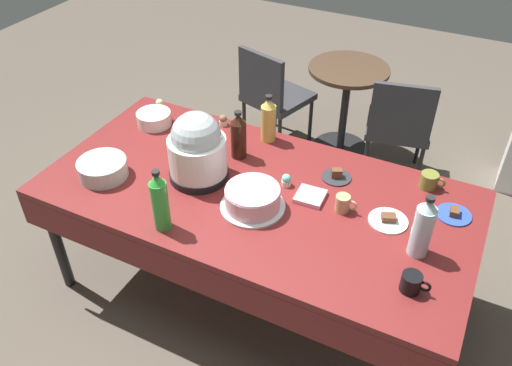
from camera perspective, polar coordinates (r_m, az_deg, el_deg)
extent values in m
plane|color=brown|center=(3.21, 0.00, -11.30)|extent=(9.00, 9.00, 0.00)
cube|color=maroon|center=(2.70, 0.00, -1.17)|extent=(2.20, 1.10, 0.04)
cylinder|color=black|center=(3.18, -20.78, -5.88)|extent=(0.06, 0.06, 0.71)
cylinder|color=black|center=(3.69, -10.96, 3.01)|extent=(0.06, 0.06, 0.71)
cylinder|color=black|center=(3.13, 21.18, -6.85)|extent=(0.06, 0.06, 0.71)
cube|color=maroon|center=(2.43, -5.87, -10.48)|extent=(2.20, 0.01, 0.18)
cube|color=maroon|center=(3.16, 4.45, 2.90)|extent=(2.20, 0.01, 0.18)
cylinder|color=silver|center=(2.58, -0.36, -2.54)|extent=(0.32, 0.32, 0.01)
cylinder|color=beige|center=(2.55, -0.37, -1.62)|extent=(0.27, 0.27, 0.10)
cylinder|color=silver|center=(2.51, -0.37, -0.72)|extent=(0.27, 0.27, 0.01)
cylinder|color=black|center=(2.78, -6.17, 1.02)|extent=(0.31, 0.31, 0.04)
cylinder|color=white|center=(2.71, -6.34, 3.00)|extent=(0.30, 0.30, 0.20)
sphere|color=#B2BCC1|center=(2.65, -6.51, 5.04)|extent=(0.26, 0.26, 0.26)
cylinder|color=#B2C6BC|center=(2.87, -16.28, 1.52)|extent=(0.26, 0.26, 0.09)
cylinder|color=silver|center=(3.24, -10.99, 6.88)|extent=(0.21, 0.21, 0.08)
cylinder|color=white|center=(2.58, 14.12, -3.99)|extent=(0.19, 0.19, 0.01)
cube|color=brown|center=(2.57, 14.19, -3.66)|extent=(0.08, 0.07, 0.03)
cylinder|color=#2D2D33|center=(2.80, 8.69, 0.63)|extent=(0.16, 0.16, 0.01)
cube|color=brown|center=(2.78, 8.74, 1.08)|extent=(0.07, 0.06, 0.05)
cylinder|color=#2D4CB2|center=(2.71, 20.63, -3.23)|extent=(0.17, 0.17, 0.01)
cube|color=brown|center=(2.70, 20.72, -2.91)|extent=(0.05, 0.06, 0.03)
cylinder|color=beige|center=(3.20, -3.57, 6.55)|extent=(0.05, 0.05, 0.03)
sphere|color=brown|center=(3.18, -3.59, 6.99)|extent=(0.05, 0.05, 0.05)
cylinder|color=beige|center=(2.71, 3.28, 0.02)|extent=(0.05, 0.05, 0.03)
sphere|color=#6BC6B2|center=(2.70, 3.31, 0.50)|extent=(0.05, 0.05, 0.05)
cylinder|color=beige|center=(3.41, -10.37, 8.14)|extent=(0.05, 0.05, 0.03)
sphere|color=beige|center=(3.40, -10.42, 8.55)|extent=(0.05, 0.05, 0.05)
cylinder|color=silver|center=(2.38, 17.53, -5.04)|extent=(0.09, 0.09, 0.25)
cone|color=silver|center=(2.29, 18.23, -2.27)|extent=(0.08, 0.08, 0.05)
cylinder|color=black|center=(2.27, 18.40, -1.62)|extent=(0.04, 0.04, 0.02)
cylinder|color=#33190F|center=(2.87, -1.89, 4.73)|extent=(0.09, 0.09, 0.21)
cone|color=#33190F|center=(2.80, -1.95, 6.98)|extent=(0.08, 0.08, 0.05)
cylinder|color=black|center=(2.78, -1.96, 7.58)|extent=(0.04, 0.04, 0.02)
cylinder|color=gold|center=(3.01, 1.35, 6.50)|extent=(0.09, 0.09, 0.22)
cone|color=gold|center=(2.94, 1.39, 8.71)|extent=(0.08, 0.08, 0.05)
cylinder|color=black|center=(2.93, 1.40, 9.29)|extent=(0.04, 0.04, 0.02)
cylinder|color=green|center=(2.43, -10.31, -2.44)|extent=(0.08, 0.08, 0.26)
cone|color=green|center=(2.34, -10.73, 0.43)|extent=(0.07, 0.07, 0.05)
cylinder|color=black|center=(2.32, -10.82, 1.10)|extent=(0.04, 0.04, 0.02)
cylinder|color=tan|center=(2.57, 9.35, -2.18)|extent=(0.07, 0.07, 0.09)
torus|color=tan|center=(2.56, 10.36, -2.41)|extent=(0.06, 0.01, 0.06)
cylinder|color=olive|center=(2.82, 18.22, 0.27)|extent=(0.09, 0.09, 0.08)
torus|color=olive|center=(2.82, 19.34, 0.01)|extent=(0.05, 0.01, 0.05)
cylinder|color=black|center=(2.28, 16.44, -10.30)|extent=(0.09, 0.09, 0.09)
torus|color=black|center=(2.27, 17.80, -10.63)|extent=(0.05, 0.01, 0.05)
cube|color=pink|center=(2.64, 5.90, -1.45)|extent=(0.15, 0.15, 0.02)
cube|color=#333338|center=(4.18, 2.41, 9.31)|extent=(0.55, 0.55, 0.05)
cube|color=#333338|center=(3.94, 0.53, 11.17)|extent=(0.41, 0.16, 0.40)
cylinder|color=black|center=(4.31, 5.92, 6.70)|extent=(0.04, 0.04, 0.40)
cylinder|color=black|center=(4.52, 2.12, 8.46)|extent=(0.04, 0.04, 0.40)
cylinder|color=black|center=(4.06, 2.56, 4.70)|extent=(0.04, 0.04, 0.40)
cylinder|color=black|center=(4.28, -1.29, 6.63)|extent=(0.04, 0.04, 0.40)
cube|color=#333338|center=(3.94, 15.12, 6.00)|extent=(0.52, 0.52, 0.05)
cube|color=#333338|center=(3.65, 15.55, 7.37)|extent=(0.42, 0.13, 0.40)
cylinder|color=black|center=(4.23, 17.29, 4.32)|extent=(0.04, 0.04, 0.40)
cylinder|color=black|center=(4.21, 12.19, 5.15)|extent=(0.04, 0.04, 0.40)
cylinder|color=black|center=(3.91, 17.21, 1.34)|extent=(0.04, 0.04, 0.40)
cylinder|color=black|center=(3.90, 11.70, 2.22)|extent=(0.04, 0.04, 0.40)
cylinder|color=#473323|center=(4.02, 10.06, 12.05)|extent=(0.60, 0.60, 0.03)
cylinder|color=black|center=(4.18, 9.54, 7.75)|extent=(0.06, 0.06, 0.67)
cylinder|color=black|center=(4.37, 9.08, 3.85)|extent=(0.44, 0.44, 0.02)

